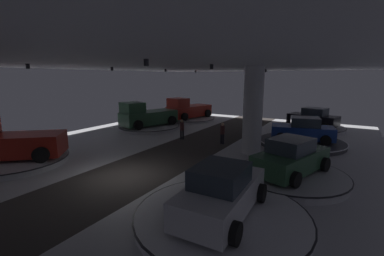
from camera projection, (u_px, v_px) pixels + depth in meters
The scene contains 19 objects.
ground at pixel (125, 177), 13.01m from camera, with size 24.00×44.00×0.06m.
ceiling_with_spotlights at pixel (119, 62), 11.92m from camera, with size 24.00×44.00×0.39m.
column_right at pixel (253, 111), 16.46m from camera, with size 1.21×1.21×5.50m.
display_platform_near_left at pixel (14, 161), 14.79m from camera, with size 5.68×5.68×0.36m.
pickup_truck_near_left at pixel (5, 142), 14.52m from camera, with size 5.38×5.06×2.30m.
display_platform_near_right at pixel (221, 217), 8.92m from camera, with size 5.95×5.95×0.35m.
display_car_near_right at pixel (221, 192), 8.71m from camera, with size 2.33×4.29×1.71m.
display_platform_deep_right at pixel (312, 128), 24.27m from camera, with size 5.63×5.63×0.34m.
display_car_deep_right at pixel (313, 118), 24.07m from camera, with size 4.54×3.12×1.71m.
display_platform_deep_left at pixel (189, 119), 29.83m from camera, with size 5.68×5.68×0.25m.
pickup_truck_deep_left at pixel (187, 110), 29.40m from camera, with size 3.66×5.65×2.30m.
display_platform_far_right at pixel (301, 142), 19.02m from camera, with size 6.01×6.01×0.31m.
display_car_far_right at pixel (303, 130), 18.84m from camera, with size 4.49×2.95×1.71m.
display_platform_mid_right at pixel (290, 176), 12.50m from camera, with size 5.23×5.23×0.38m.
display_car_mid_right at pixel (291, 157), 12.30m from camera, with size 3.22×4.55×1.71m.
display_platform_far_left at pixel (149, 127), 24.91m from camera, with size 5.68×5.68×0.29m.
pickup_truck_far_left at pixel (146, 116), 24.49m from camera, with size 3.89×5.69×2.30m.
visitor_walking_near at pixel (222, 132), 19.03m from camera, with size 0.32×0.32×1.59m.
visitor_walking_far at pixel (182, 128), 20.41m from camera, with size 0.32×0.32×1.59m.
Camera 1 is at (9.14, -8.87, 4.90)m, focal length 24.49 mm.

